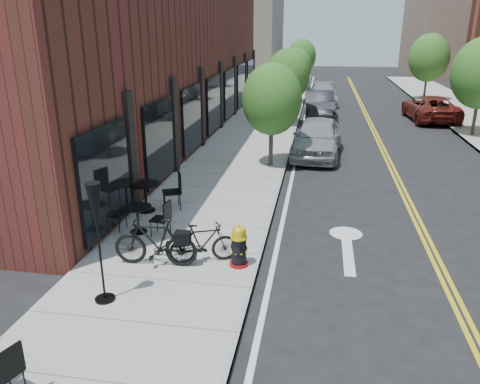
# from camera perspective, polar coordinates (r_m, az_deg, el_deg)

# --- Properties ---
(ground) EXTENTS (120.00, 120.00, 0.00)m
(ground) POSITION_cam_1_polar(r_m,az_deg,el_deg) (9.72, 1.51, -12.19)
(ground) COLOR black
(ground) RESTS_ON ground
(sidewalk_near) EXTENTS (4.00, 70.00, 0.12)m
(sidewalk_near) POSITION_cam_1_polar(r_m,az_deg,el_deg) (19.14, -0.13, 4.18)
(sidewalk_near) COLOR #9E9B93
(sidewalk_near) RESTS_ON ground
(building_near) EXTENTS (5.00, 28.00, 7.00)m
(building_near) POSITION_cam_1_polar(r_m,az_deg,el_deg) (23.53, -9.66, 15.29)
(building_near) COLOR #462216
(building_near) RESTS_ON ground
(bg_building_left) EXTENTS (8.00, 14.00, 10.00)m
(bg_building_left) POSITION_cam_1_polar(r_m,az_deg,el_deg) (56.93, 0.44, 19.33)
(bg_building_left) COLOR #726656
(bg_building_left) RESTS_ON ground
(bg_building_right) EXTENTS (10.00, 16.00, 12.00)m
(bg_building_right) POSITION_cam_1_polar(r_m,az_deg,el_deg) (60.07, 25.38, 18.55)
(bg_building_right) COLOR brown
(bg_building_right) RESTS_ON ground
(tree_near_a) EXTENTS (2.20, 2.20, 3.81)m
(tree_near_a) POSITION_cam_1_polar(r_m,az_deg,el_deg) (17.46, 3.91, 11.19)
(tree_near_a) COLOR #382B1E
(tree_near_a) RESTS_ON sidewalk_near
(tree_near_b) EXTENTS (2.30, 2.30, 3.98)m
(tree_near_b) POSITION_cam_1_polar(r_m,az_deg,el_deg) (25.37, 5.85, 13.95)
(tree_near_b) COLOR #382B1E
(tree_near_b) RESTS_ON sidewalk_near
(tree_near_c) EXTENTS (2.10, 2.10, 3.67)m
(tree_near_c) POSITION_cam_1_polar(r_m,az_deg,el_deg) (33.34, 6.87, 14.89)
(tree_near_c) COLOR #382B1E
(tree_near_c) RESTS_ON sidewalk_near
(tree_near_d) EXTENTS (2.40, 2.40, 4.11)m
(tree_near_d) POSITION_cam_1_polar(r_m,az_deg,el_deg) (41.30, 7.52, 16.07)
(tree_near_d) COLOR #382B1E
(tree_near_d) RESTS_ON sidewalk_near
(tree_far_c) EXTENTS (2.80, 2.80, 4.62)m
(tree_far_c) POSITION_cam_1_polar(r_m,az_deg,el_deg) (37.01, 22.05, 14.92)
(tree_far_c) COLOR #382B1E
(tree_far_c) RESTS_ON sidewalk_far
(fire_hydrant) EXTENTS (0.52, 0.52, 0.96)m
(fire_hydrant) POSITION_cam_1_polar(r_m,az_deg,el_deg) (10.28, -0.14, -6.64)
(fire_hydrant) COLOR maroon
(fire_hydrant) RESTS_ON sidewalk_near
(bicycle_left) EXTENTS (1.88, 0.62, 1.12)m
(bicycle_left) POSITION_cam_1_polar(r_m,az_deg,el_deg) (10.41, -10.29, -6.00)
(bicycle_left) COLOR black
(bicycle_left) RESTS_ON sidewalk_near
(bicycle_right) EXTENTS (1.60, 0.98, 0.93)m
(bicycle_right) POSITION_cam_1_polar(r_m,az_deg,el_deg) (10.43, -4.46, -6.23)
(bicycle_right) COLOR black
(bicycle_right) RESTS_ON sidewalk_near
(bistro_set_b) EXTENTS (1.72, 0.81, 0.92)m
(bistro_set_b) POSITION_cam_1_polar(r_m,az_deg,el_deg) (12.16, -12.37, -2.82)
(bistro_set_b) COLOR black
(bistro_set_b) RESTS_ON sidewalk_near
(bistro_set_c) EXTENTS (2.03, 1.24, 1.08)m
(bistro_set_c) POSITION_cam_1_polar(r_m,az_deg,el_deg) (13.51, -11.47, -0.12)
(bistro_set_c) COLOR black
(bistro_set_c) RESTS_ON sidewalk_near
(patio_umbrella) EXTENTS (0.39, 0.39, 2.38)m
(patio_umbrella) POSITION_cam_1_polar(r_m,az_deg,el_deg) (8.88, -17.12, -3.06)
(patio_umbrella) COLOR black
(patio_umbrella) RESTS_ON sidewalk_near
(parked_car_a) EXTENTS (2.21, 4.79, 1.59)m
(parked_car_a) POSITION_cam_1_polar(r_m,az_deg,el_deg) (19.71, 9.40, 6.57)
(parked_car_a) COLOR #93969A
(parked_car_a) RESTS_ON ground
(parked_car_b) EXTENTS (1.88, 4.81, 1.56)m
(parked_car_b) POSITION_cam_1_polar(r_m,az_deg,el_deg) (28.60, 9.61, 10.49)
(parked_car_b) COLOR black
(parked_car_b) RESTS_ON ground
(parked_car_c) EXTENTS (2.11, 4.85, 1.39)m
(parked_car_c) POSITION_cam_1_polar(r_m,az_deg,el_deg) (33.69, 10.01, 11.64)
(parked_car_c) COLOR #A0A0A4
(parked_car_c) RESTS_ON ground
(parked_car_far) EXTENTS (2.69, 5.25, 1.42)m
(parked_car_far) POSITION_cam_1_polar(r_m,az_deg,el_deg) (29.34, 22.17, 9.43)
(parked_car_far) COLOR maroon
(parked_car_far) RESTS_ON ground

